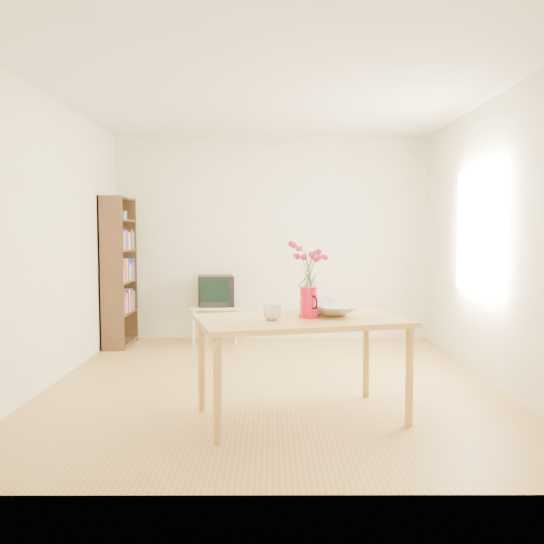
{
  "coord_description": "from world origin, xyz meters",
  "views": [
    {
      "loc": [
        -0.01,
        -5.19,
        1.38
      ],
      "look_at": [
        0.0,
        0.3,
        1.0
      ],
      "focal_mm": 38.0,
      "sensor_mm": 36.0,
      "label": 1
    }
  ],
  "objects_px": {
    "pitcher": "(309,303)",
    "bowl": "(326,280)",
    "television": "(216,290)",
    "table": "(301,328)",
    "mug": "(272,313)"
  },
  "relations": [
    {
      "from": "table",
      "to": "mug",
      "type": "distance_m",
      "value": 0.27
    },
    {
      "from": "pitcher",
      "to": "bowl",
      "type": "distance_m",
      "value": 0.34
    },
    {
      "from": "television",
      "to": "bowl",
      "type": "bearing_deg",
      "value": -75.53
    },
    {
      "from": "mug",
      "to": "television",
      "type": "relative_size",
      "value": 0.28
    },
    {
      "from": "pitcher",
      "to": "bowl",
      "type": "relative_size",
      "value": 0.43
    },
    {
      "from": "mug",
      "to": "bowl",
      "type": "distance_m",
      "value": 0.61
    },
    {
      "from": "pitcher",
      "to": "mug",
      "type": "relative_size",
      "value": 1.74
    },
    {
      "from": "mug",
      "to": "table",
      "type": "bearing_deg",
      "value": 155.32
    },
    {
      "from": "table",
      "to": "pitcher",
      "type": "xyz_separation_m",
      "value": [
        0.06,
        0.03,
        0.18
      ]
    },
    {
      "from": "bowl",
      "to": "television",
      "type": "distance_m",
      "value": 2.91
    },
    {
      "from": "pitcher",
      "to": "bowl",
      "type": "height_order",
      "value": "bowl"
    },
    {
      "from": "pitcher",
      "to": "bowl",
      "type": "xyz_separation_m",
      "value": [
        0.15,
        0.27,
        0.15
      ]
    },
    {
      "from": "bowl",
      "to": "pitcher",
      "type": "bearing_deg",
      "value": -119.1
    },
    {
      "from": "pitcher",
      "to": "bowl",
      "type": "bearing_deg",
      "value": 37.6
    },
    {
      "from": "table",
      "to": "pitcher",
      "type": "height_order",
      "value": "pitcher"
    }
  ]
}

